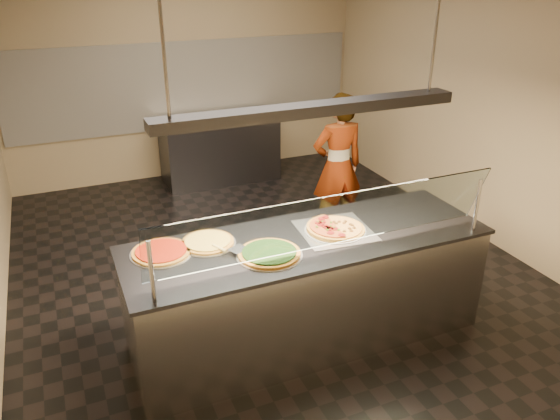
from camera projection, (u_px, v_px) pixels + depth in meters
name	position (u px, v px, depth m)	size (l,w,h in m)	color
ground	(268.00, 265.00, 5.72)	(5.00, 6.00, 0.02)	black
wall_back	(186.00, 70.00, 7.60)	(5.00, 0.02, 3.00)	#968260
wall_front	(503.00, 287.00, 2.58)	(5.00, 0.02, 3.00)	#968260
wall_right	(478.00, 100.00, 5.99)	(0.02, 6.00, 3.00)	#968260
tile_band	(187.00, 85.00, 7.66)	(4.90, 0.02, 1.20)	silver
serving_counter	(307.00, 289.00, 4.45)	(2.89, 0.94, 0.93)	#B7B7BC
sneeze_guard	(330.00, 222.00, 3.84)	(2.65, 0.18, 0.54)	#B7B7BC
perforated_tray	(335.00, 230.00, 4.37)	(0.61, 0.61, 0.01)	silver
half_pizza_pepperoni	(323.00, 229.00, 4.32)	(0.27, 0.48, 0.05)	#8F5C1F
half_pizza_sausage	(347.00, 225.00, 4.40)	(0.27, 0.48, 0.04)	#8F5C1F
pizza_spinach	(269.00, 253.00, 4.00)	(0.49, 0.49, 0.03)	silver
pizza_cheese	(207.00, 242.00, 4.17)	(0.43, 0.43, 0.03)	silver
pizza_tomato	(161.00, 251.00, 4.03)	(0.46, 0.46, 0.03)	silver
pizza_spatula	(227.00, 248.00, 4.05)	(0.25, 0.21, 0.02)	#B7B7BC
prep_table	(220.00, 148.00, 7.76)	(1.63, 0.74, 0.93)	#2E2E32
worker	(338.00, 167.00, 6.03)	(0.60, 0.39, 1.65)	#3F3E4A
heat_lamp_housing	(311.00, 109.00, 3.83)	(2.30, 0.18, 0.08)	#2E2E32
lamp_rod_left	(162.00, 36.00, 3.24)	(0.02, 0.02, 1.01)	#B7B7BC
lamp_rod_right	(437.00, 22.00, 3.95)	(0.02, 0.02, 1.01)	#B7B7BC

